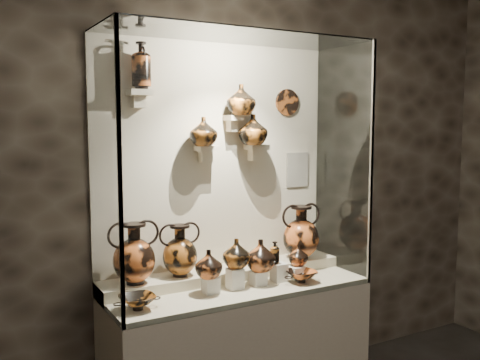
% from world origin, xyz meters
% --- Properties ---
extents(wall_back, '(5.00, 0.02, 3.20)m').
position_xyz_m(wall_back, '(0.00, 2.50, 1.60)').
color(wall_back, '#2E241C').
rests_on(wall_back, ground).
extents(plinth, '(1.70, 0.60, 0.80)m').
position_xyz_m(plinth, '(0.00, 2.18, 0.40)').
color(plinth, beige).
rests_on(plinth, floor).
extents(front_tier, '(1.68, 0.58, 0.03)m').
position_xyz_m(front_tier, '(0.00, 2.18, 0.82)').
color(front_tier, beige).
rests_on(front_tier, plinth).
extents(rear_tier, '(1.70, 0.25, 0.10)m').
position_xyz_m(rear_tier, '(0.00, 2.35, 0.85)').
color(rear_tier, beige).
rests_on(rear_tier, plinth).
extents(back_panel, '(1.70, 0.03, 1.60)m').
position_xyz_m(back_panel, '(0.00, 2.50, 1.60)').
color(back_panel, beige).
rests_on(back_panel, plinth).
extents(glass_front, '(1.70, 0.01, 1.60)m').
position_xyz_m(glass_front, '(0.00, 1.88, 1.60)').
color(glass_front, white).
rests_on(glass_front, plinth).
extents(glass_left, '(0.01, 0.60, 1.60)m').
position_xyz_m(glass_left, '(-0.85, 2.18, 1.60)').
color(glass_left, white).
rests_on(glass_left, plinth).
extents(glass_right, '(0.01, 0.60, 1.60)m').
position_xyz_m(glass_right, '(0.85, 2.18, 1.60)').
color(glass_right, white).
rests_on(glass_right, plinth).
extents(glass_top, '(1.70, 0.60, 0.01)m').
position_xyz_m(glass_top, '(0.00, 2.18, 2.40)').
color(glass_top, white).
rests_on(glass_top, back_panel).
extents(frame_post_left, '(0.02, 0.02, 1.60)m').
position_xyz_m(frame_post_left, '(-0.84, 1.89, 1.60)').
color(frame_post_left, gray).
rests_on(frame_post_left, plinth).
extents(frame_post_right, '(0.02, 0.02, 1.60)m').
position_xyz_m(frame_post_right, '(0.84, 1.89, 1.60)').
color(frame_post_right, gray).
rests_on(frame_post_right, plinth).
extents(pedestal_a, '(0.09, 0.09, 0.10)m').
position_xyz_m(pedestal_a, '(-0.22, 2.13, 0.88)').
color(pedestal_a, silver).
rests_on(pedestal_a, front_tier).
extents(pedestal_b, '(0.09, 0.09, 0.13)m').
position_xyz_m(pedestal_b, '(-0.05, 2.13, 0.90)').
color(pedestal_b, silver).
rests_on(pedestal_b, front_tier).
extents(pedestal_c, '(0.09, 0.09, 0.09)m').
position_xyz_m(pedestal_c, '(0.12, 2.13, 0.88)').
color(pedestal_c, silver).
rests_on(pedestal_c, front_tier).
extents(pedestal_d, '(0.09, 0.09, 0.12)m').
position_xyz_m(pedestal_d, '(0.28, 2.13, 0.89)').
color(pedestal_d, silver).
rests_on(pedestal_d, front_tier).
extents(pedestal_e, '(0.09, 0.09, 0.08)m').
position_xyz_m(pedestal_e, '(0.42, 2.13, 0.87)').
color(pedestal_e, silver).
rests_on(pedestal_e, front_tier).
extents(bracket_ul, '(0.14, 0.12, 0.04)m').
position_xyz_m(bracket_ul, '(-0.55, 2.42, 2.05)').
color(bracket_ul, beige).
rests_on(bracket_ul, back_panel).
extents(bracket_ca, '(0.14, 0.12, 0.04)m').
position_xyz_m(bracket_ca, '(-0.10, 2.42, 1.70)').
color(bracket_ca, beige).
rests_on(bracket_ca, back_panel).
extents(bracket_cb, '(0.10, 0.12, 0.04)m').
position_xyz_m(bracket_cb, '(0.10, 2.42, 1.90)').
color(bracket_cb, beige).
rests_on(bracket_cb, back_panel).
extents(bracket_cc, '(0.14, 0.12, 0.04)m').
position_xyz_m(bracket_cc, '(0.28, 2.42, 1.70)').
color(bracket_cc, beige).
rests_on(bracket_cc, back_panel).
extents(amphora_left, '(0.31, 0.31, 0.37)m').
position_xyz_m(amphora_left, '(-0.63, 2.32, 1.09)').
color(amphora_left, '#CB5F27').
rests_on(amphora_left, rear_tier).
extents(amphora_mid, '(0.30, 0.30, 0.33)m').
position_xyz_m(amphora_mid, '(-0.33, 2.34, 1.07)').
color(amphora_mid, '#B96520').
rests_on(amphora_mid, rear_tier).
extents(amphora_right, '(0.38, 0.38, 0.38)m').
position_xyz_m(amphora_right, '(0.59, 2.32, 1.09)').
color(amphora_right, '#CB5F27').
rests_on(amphora_right, rear_tier).
extents(jug_a, '(0.17, 0.17, 0.17)m').
position_xyz_m(jug_a, '(-0.24, 2.11, 1.02)').
color(jug_a, '#CB5F27').
rests_on(jug_a, pedestal_a).
extents(jug_b, '(0.20, 0.20, 0.18)m').
position_xyz_m(jug_b, '(-0.03, 2.15, 1.05)').
color(jug_b, '#B96520').
rests_on(jug_b, pedestal_b).
extents(jug_c, '(0.21, 0.21, 0.20)m').
position_xyz_m(jug_c, '(0.14, 2.13, 1.02)').
color(jug_c, '#CB5F27').
rests_on(jug_c, pedestal_c).
extents(jug_e, '(0.17, 0.17, 0.14)m').
position_xyz_m(jug_e, '(0.44, 2.15, 0.98)').
color(jug_e, '#CB5F27').
rests_on(jug_e, pedestal_e).
extents(lekythos_small, '(0.09, 0.09, 0.17)m').
position_xyz_m(lekythos_small, '(0.25, 2.13, 1.03)').
color(lekythos_small, '#B96520').
rests_on(lekythos_small, pedestal_d).
extents(kylix_left, '(0.26, 0.23, 0.10)m').
position_xyz_m(kylix_left, '(-0.70, 2.06, 0.88)').
color(kylix_left, '#B96520').
rests_on(kylix_left, front_tier).
extents(kylix_right, '(0.27, 0.24, 0.10)m').
position_xyz_m(kylix_right, '(0.39, 2.03, 0.88)').
color(kylix_right, '#CB5F27').
rests_on(kylix_right, front_tier).
extents(lekythos_tall, '(0.16, 0.16, 0.32)m').
position_xyz_m(lekythos_tall, '(-0.54, 2.40, 2.23)').
color(lekythos_tall, '#CB5F27').
rests_on(lekythos_tall, bracket_ul).
extents(ovoid_vase_a, '(0.19, 0.19, 0.19)m').
position_xyz_m(ovoid_vase_a, '(-0.14, 2.38, 1.81)').
color(ovoid_vase_a, '#B96520').
rests_on(ovoid_vase_a, bracket_ca).
extents(ovoid_vase_b, '(0.21, 0.21, 0.20)m').
position_xyz_m(ovoid_vase_b, '(0.13, 2.37, 2.02)').
color(ovoid_vase_b, '#B96520').
rests_on(ovoid_vase_b, bracket_cb).
extents(ovoid_vase_c, '(0.24, 0.24, 0.21)m').
position_xyz_m(ovoid_vase_c, '(0.22, 2.37, 1.82)').
color(ovoid_vase_c, '#B96520').
rests_on(ovoid_vase_c, bracket_cc).
extents(wall_plate, '(0.19, 0.02, 0.19)m').
position_xyz_m(wall_plate, '(0.56, 2.47, 2.01)').
color(wall_plate, '#92471C').
rests_on(wall_plate, back_panel).
extents(info_placard, '(0.19, 0.01, 0.25)m').
position_xyz_m(info_placard, '(0.66, 2.47, 1.52)').
color(info_placard, beige).
rests_on(info_placard, back_panel).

